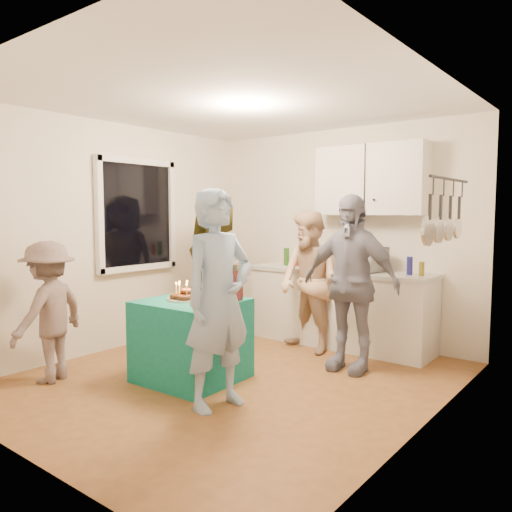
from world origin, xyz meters
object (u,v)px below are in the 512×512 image
Objects in this scene: punch_jar at (231,282)px; woman_back_right at (350,283)px; microwave at (362,259)px; counter at (339,309)px; party_table at (192,340)px; man_birthday at (218,299)px; woman_back_left at (216,270)px; child_near_left at (48,312)px; woman_back_center at (309,282)px.

woman_back_right is at bearing 50.89° from punch_jar.
microwave is 1.77m from punch_jar.
microwave is (0.28, 0.00, 0.62)m from counter.
punch_jar reaches higher than party_table.
man_birthday is (0.65, -0.34, 0.50)m from party_table.
party_table is at bearing -100.38° from microwave.
child_near_left is at bearing -80.53° from woman_back_left.
counter is 0.68m from microwave.
child_near_left is at bearing -118.51° from counter.
man_birthday is 1.01× the size of woman_back_right.
woman_back_left reaches higher than woman_back_right.
man_birthday is 1.82m from woman_back_left.
child_near_left is at bearing -140.17° from party_table.
microwave is 3.35m from child_near_left.
child_near_left is at bearing 116.10° from man_birthday.
woman_back_center is (0.96, 0.51, -0.10)m from woman_back_left.
party_table is 1.65m from woman_back_right.
party_table is at bearing -84.97° from woman_back_center.
woman_back_right is at bearing -60.53° from microwave.
microwave is 0.82m from woman_back_right.
child_near_left is (-1.38, -2.35, -0.14)m from woman_back_center.
counter is at bearing 124.74° from woman_back_right.
counter is at bearing -168.52° from microwave.
party_table is at bearing 110.42° from child_near_left.
woman_back_left reaches higher than party_table.
man_birthday is (0.37, -0.59, -0.05)m from punch_jar.
woman_back_left reaches higher than microwave.
child_near_left reaches higher than counter.
punch_jar is (-0.23, -1.69, 0.50)m from counter.
woman_back_left is at bearing -133.66° from microwave.
microwave is 0.39× the size of child_near_left.
punch_jar is 1.20m from woman_back_right.
microwave is at bearing 108.14° from woman_back_right.
punch_jar is 0.26× the size of child_near_left.
party_table is (-0.50, -1.95, -0.05)m from counter.
punch_jar is at bearing 111.07° from child_near_left.
woman_back_right is (0.75, 0.93, -0.05)m from punch_jar.
punch_jar is 1.14m from woman_back_left.
child_near_left is (-1.80, -2.80, -0.39)m from microwave.
party_table is 1.60m from woman_back_center.
woman_back_center is 2.73m from child_near_left.
punch_jar reaches higher than counter.
party_table is 1.35m from child_near_left.
woman_back_right is 2.90m from child_near_left.
punch_jar is 0.19× the size of woman_back_left.
man_birthday reaches higher than child_near_left.
microwave is at bearing 73.40° from punch_jar.
counter is at bearing 82.43° from punch_jar.
woman_back_left is 1.64m from woman_back_right.
child_near_left reaches higher than microwave.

